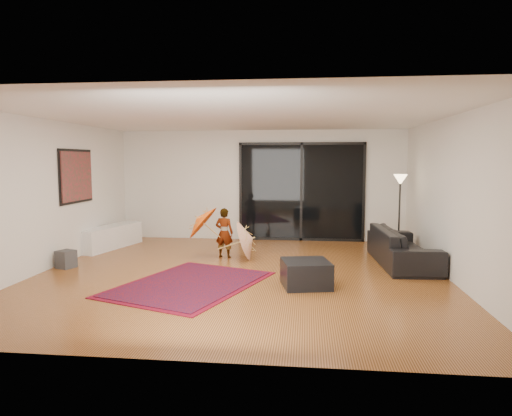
# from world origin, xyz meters

# --- Properties ---
(floor) EXTENTS (7.00, 7.00, 0.00)m
(floor) POSITION_xyz_m (0.00, 0.00, 0.00)
(floor) COLOR #A8602E
(floor) RESTS_ON ground
(ceiling) EXTENTS (7.00, 7.00, 0.00)m
(ceiling) POSITION_xyz_m (0.00, 0.00, 2.70)
(ceiling) COLOR white
(ceiling) RESTS_ON wall_back
(wall_back) EXTENTS (7.00, 0.00, 7.00)m
(wall_back) POSITION_xyz_m (0.00, 3.50, 1.35)
(wall_back) COLOR silver
(wall_back) RESTS_ON floor
(wall_front) EXTENTS (7.00, 0.00, 7.00)m
(wall_front) POSITION_xyz_m (0.00, -3.50, 1.35)
(wall_front) COLOR silver
(wall_front) RESTS_ON floor
(wall_left) EXTENTS (0.00, 7.00, 7.00)m
(wall_left) POSITION_xyz_m (-3.50, 0.00, 1.35)
(wall_left) COLOR silver
(wall_left) RESTS_ON floor
(wall_right) EXTENTS (0.00, 7.00, 7.00)m
(wall_right) POSITION_xyz_m (3.50, 0.00, 1.35)
(wall_right) COLOR silver
(wall_right) RESTS_ON floor
(sliding_door) EXTENTS (3.06, 0.07, 2.40)m
(sliding_door) POSITION_xyz_m (1.00, 3.47, 1.20)
(sliding_door) COLOR black
(sliding_door) RESTS_ON wall_back
(painting) EXTENTS (0.04, 1.28, 1.08)m
(painting) POSITION_xyz_m (-3.46, 1.00, 1.65)
(painting) COLOR black
(painting) RESTS_ON wall_left
(media_console) EXTENTS (0.86, 1.85, 0.50)m
(media_console) POSITION_xyz_m (-3.25, 2.01, 0.25)
(media_console) COLOR white
(media_console) RESTS_ON floor
(speaker) EXTENTS (0.37, 0.37, 0.32)m
(speaker) POSITION_xyz_m (-3.25, 0.08, 0.16)
(speaker) COLOR #424244
(speaker) RESTS_ON floor
(persian_rug) EXTENTS (2.61, 3.04, 0.02)m
(persian_rug) POSITION_xyz_m (-0.70, -0.78, 0.01)
(persian_rug) COLOR #5F0819
(persian_rug) RESTS_ON floor
(sofa) EXTENTS (1.03, 2.36, 0.68)m
(sofa) POSITION_xyz_m (2.95, 1.08, 0.34)
(sofa) COLOR black
(sofa) RESTS_ON floor
(ottoman) EXTENTS (0.85, 0.85, 0.41)m
(ottoman) POSITION_xyz_m (1.13, -0.67, 0.20)
(ottoman) COLOR black
(ottoman) RESTS_ON floor
(floor_lamp) EXTENTS (0.29, 0.29, 1.67)m
(floor_lamp) POSITION_xyz_m (3.10, 2.23, 1.32)
(floor_lamp) COLOR black
(floor_lamp) RESTS_ON floor
(child) EXTENTS (0.40, 0.29, 1.01)m
(child) POSITION_xyz_m (-0.52, 1.29, 0.51)
(child) COLOR #999999
(child) RESTS_ON floor
(parasol_orange) EXTENTS (0.65, 0.81, 0.87)m
(parasol_orange) POSITION_xyz_m (-1.07, 1.24, 0.73)
(parasol_orange) COLOR #F7580D
(parasol_orange) RESTS_ON child
(parasol_white) EXTENTS (0.53, 0.80, 0.88)m
(parasol_white) POSITION_xyz_m (0.08, 1.14, 0.50)
(parasol_white) COLOR silver
(parasol_white) RESTS_ON floor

